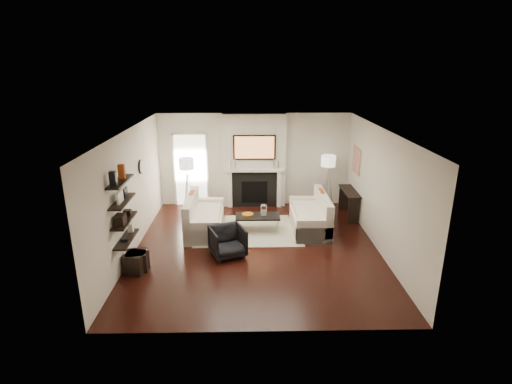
{
  "coord_description": "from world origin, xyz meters",
  "views": [
    {
      "loc": [
        -0.19,
        -8.32,
        4.07
      ],
      "look_at": [
        0.0,
        0.6,
        1.15
      ],
      "focal_mm": 28.0,
      "sensor_mm": 36.0,
      "label": 1
    }
  ],
  "objects_px": {
    "coffee_table": "(258,216)",
    "lamp_left_shade": "(186,164)",
    "lamp_right_shade": "(328,161)",
    "ottoman_near": "(137,261)",
    "armchair": "(228,240)",
    "loveseat_left_base": "(205,224)",
    "loveseat_right_base": "(309,222)"
  },
  "relations": [
    {
      "from": "loveseat_right_base",
      "to": "coffee_table",
      "type": "bearing_deg",
      "value": -176.34
    },
    {
      "from": "loveseat_left_base",
      "to": "armchair",
      "type": "relative_size",
      "value": 2.49
    },
    {
      "from": "lamp_left_shade",
      "to": "lamp_right_shade",
      "type": "bearing_deg",
      "value": 3.51
    },
    {
      "from": "coffee_table",
      "to": "ottoman_near",
      "type": "relative_size",
      "value": 2.75
    },
    {
      "from": "coffee_table",
      "to": "ottoman_near",
      "type": "distance_m",
      "value": 3.17
    },
    {
      "from": "lamp_right_shade",
      "to": "ottoman_near",
      "type": "bearing_deg",
      "value": -143.12
    },
    {
      "from": "loveseat_left_base",
      "to": "lamp_right_shade",
      "type": "bearing_deg",
      "value": 23.9
    },
    {
      "from": "loveseat_right_base",
      "to": "lamp_right_shade",
      "type": "bearing_deg",
      "value": 63.63
    },
    {
      "from": "loveseat_left_base",
      "to": "lamp_right_shade",
      "type": "height_order",
      "value": "lamp_right_shade"
    },
    {
      "from": "coffee_table",
      "to": "armchair",
      "type": "height_order",
      "value": "armchair"
    },
    {
      "from": "loveseat_right_base",
      "to": "lamp_right_shade",
      "type": "xyz_separation_m",
      "value": [
        0.69,
        1.4,
        1.24
      ]
    },
    {
      "from": "armchair",
      "to": "lamp_right_shade",
      "type": "height_order",
      "value": "lamp_right_shade"
    },
    {
      "from": "coffee_table",
      "to": "ottoman_near",
      "type": "bearing_deg",
      "value": -142.84
    },
    {
      "from": "lamp_left_shade",
      "to": "armchair",
      "type": "bearing_deg",
      "value": -64.6
    },
    {
      "from": "ottoman_near",
      "to": "lamp_left_shade",
      "type": "bearing_deg",
      "value": 78.87
    },
    {
      "from": "loveseat_right_base",
      "to": "coffee_table",
      "type": "relative_size",
      "value": 1.64
    },
    {
      "from": "lamp_left_shade",
      "to": "coffee_table",
      "type": "bearing_deg",
      "value": -33.18
    },
    {
      "from": "armchair",
      "to": "lamp_right_shade",
      "type": "relative_size",
      "value": 1.81
    },
    {
      "from": "coffee_table",
      "to": "lamp_right_shade",
      "type": "distance_m",
      "value": 2.7
    },
    {
      "from": "armchair",
      "to": "lamp_right_shade",
      "type": "distance_m",
      "value": 4.02
    },
    {
      "from": "coffee_table",
      "to": "lamp_right_shade",
      "type": "bearing_deg",
      "value": 36.52
    },
    {
      "from": "lamp_left_shade",
      "to": "ottoman_near",
      "type": "relative_size",
      "value": 1.0
    },
    {
      "from": "lamp_right_shade",
      "to": "ottoman_near",
      "type": "height_order",
      "value": "lamp_right_shade"
    },
    {
      "from": "armchair",
      "to": "lamp_right_shade",
      "type": "xyz_separation_m",
      "value": [
        2.69,
        2.79,
        1.09
      ]
    },
    {
      "from": "armchair",
      "to": "ottoman_near",
      "type": "relative_size",
      "value": 1.81
    },
    {
      "from": "coffee_table",
      "to": "lamp_left_shade",
      "type": "relative_size",
      "value": 2.75
    },
    {
      "from": "coffee_table",
      "to": "lamp_right_shade",
      "type": "height_order",
      "value": "lamp_right_shade"
    },
    {
      "from": "loveseat_left_base",
      "to": "lamp_right_shade",
      "type": "relative_size",
      "value": 4.5
    },
    {
      "from": "coffee_table",
      "to": "loveseat_right_base",
      "type": "bearing_deg",
      "value": 3.66
    },
    {
      "from": "lamp_right_shade",
      "to": "armchair",
      "type": "bearing_deg",
      "value": -133.95
    },
    {
      "from": "coffee_table",
      "to": "lamp_right_shade",
      "type": "xyz_separation_m",
      "value": [
        2.0,
        1.48,
        1.05
      ]
    },
    {
      "from": "loveseat_right_base",
      "to": "armchair",
      "type": "bearing_deg",
      "value": -145.12
    }
  ]
}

